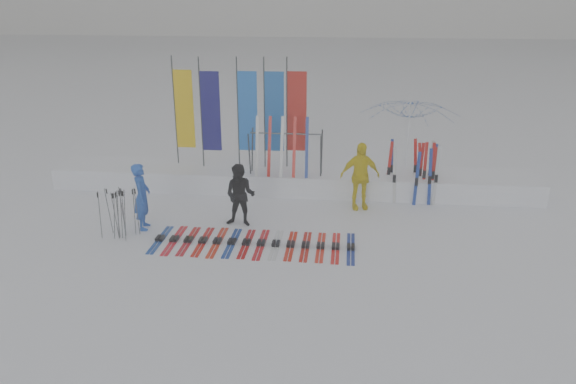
# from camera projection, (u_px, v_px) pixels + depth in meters

# --- Properties ---
(ground) EXTENTS (120.00, 120.00, 0.00)m
(ground) POSITION_uv_depth(u_px,v_px,m) (271.00, 259.00, 12.29)
(ground) COLOR white
(ground) RESTS_ON ground
(snow_bank) EXTENTS (14.00, 1.60, 0.60)m
(snow_bank) POSITION_uv_depth(u_px,v_px,m) (292.00, 180.00, 16.49)
(snow_bank) COLOR white
(snow_bank) RESTS_ON ground
(person_blue) EXTENTS (0.51, 0.67, 1.66)m
(person_blue) POSITION_uv_depth(u_px,v_px,m) (142.00, 196.00, 13.62)
(person_blue) COLOR blue
(person_blue) RESTS_ON ground
(person_black) EXTENTS (0.82, 0.67, 1.58)m
(person_black) POSITION_uv_depth(u_px,v_px,m) (240.00, 195.00, 13.81)
(person_black) COLOR black
(person_black) RESTS_ON ground
(person_yellow) EXTENTS (1.14, 0.69, 1.82)m
(person_yellow) POSITION_uv_depth(u_px,v_px,m) (360.00, 176.00, 14.87)
(person_yellow) COLOR yellow
(person_yellow) RESTS_ON ground
(tent_canopy) EXTENTS (3.55, 3.59, 2.62)m
(tent_canopy) POSITION_uv_depth(u_px,v_px,m) (407.00, 142.00, 16.63)
(tent_canopy) COLOR white
(tent_canopy) RESTS_ON ground
(ski_row) EXTENTS (4.65, 1.68, 0.07)m
(ski_row) POSITION_uv_depth(u_px,v_px,m) (254.00, 243.00, 13.00)
(ski_row) COLOR navy
(ski_row) RESTS_ON ground
(pole_cluster) EXTENTS (0.83, 0.46, 1.25)m
(pole_cluster) POSITION_uv_depth(u_px,v_px,m) (120.00, 214.00, 13.21)
(pole_cluster) COLOR #595B60
(pole_cluster) RESTS_ON ground
(feather_flags) EXTENTS (3.90, 0.27, 3.20)m
(feather_flags) POSITION_uv_depth(u_px,v_px,m) (241.00, 111.00, 16.20)
(feather_flags) COLOR #383A3F
(feather_flags) RESTS_ON ground
(ski_rack) EXTENTS (2.04, 0.80, 1.23)m
(ski_rack) POSITION_uv_depth(u_px,v_px,m) (286.00, 147.00, 15.76)
(ski_rack) COLOR #383A3F
(ski_rack) RESTS_ON ground
(upright_skis) EXTENTS (1.36, 1.12, 1.68)m
(upright_skis) POSITION_uv_depth(u_px,v_px,m) (419.00, 171.00, 15.61)
(upright_skis) COLOR navy
(upright_skis) RESTS_ON ground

